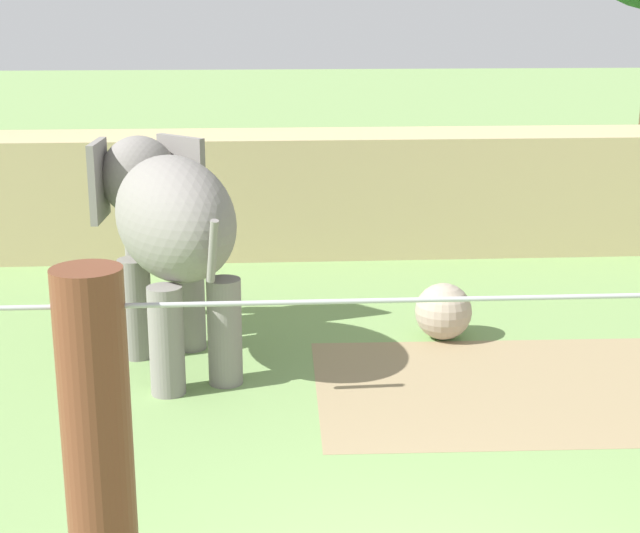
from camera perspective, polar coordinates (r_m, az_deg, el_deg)
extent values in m
cube|color=#937F5B|center=(12.54, 13.79, -6.92)|extent=(6.10, 3.57, 0.01)
cube|color=tan|center=(18.46, 0.11, 4.39)|extent=(36.00, 1.80, 2.24)
cylinder|color=gray|center=(13.20, -10.82, -2.45)|extent=(0.43, 0.43, 1.37)
cylinder|color=gray|center=(13.40, -7.71, -2.03)|extent=(0.43, 0.43, 1.37)
cylinder|color=gray|center=(11.92, -9.04, -4.34)|extent=(0.43, 0.43, 1.37)
cylinder|color=gray|center=(12.14, -5.64, -3.85)|extent=(0.43, 0.43, 1.37)
ellipsoid|color=gray|center=(12.29, -8.58, 2.84)|extent=(2.22, 2.87, 1.56)
ellipsoid|color=gray|center=(13.74, -10.63, 5.26)|extent=(1.36, 1.30, 1.13)
cube|color=gray|center=(13.51, -12.92, 4.95)|extent=(0.14, 0.88, 1.07)
cube|color=gray|center=(13.81, -8.17, 5.42)|extent=(0.71, 0.67, 1.07)
cylinder|color=gray|center=(14.21, -11.00, 3.92)|extent=(0.47, 0.56, 0.61)
cylinder|color=gray|center=(14.42, -11.03, 2.33)|extent=(0.37, 0.42, 0.57)
cylinder|color=gray|center=(14.59, -11.03, 0.86)|extent=(0.26, 0.26, 0.54)
cylinder|color=gray|center=(11.01, -6.35, 0.90)|extent=(0.20, 0.31, 0.78)
sphere|color=tan|center=(13.85, 7.29, -2.64)|extent=(0.81, 0.81, 0.81)
cylinder|color=#B7B7BC|center=(3.88, 14.60, -1.75)|extent=(12.44, 0.02, 0.02)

